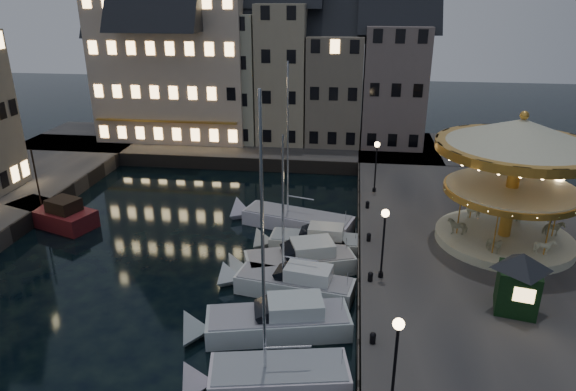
# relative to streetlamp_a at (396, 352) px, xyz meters

# --- Properties ---
(ground) EXTENTS (160.00, 160.00, 0.00)m
(ground) POSITION_rel_streetlamp_a_xyz_m (-7.20, 9.00, -4.02)
(ground) COLOR black
(ground) RESTS_ON ground
(quay_east) EXTENTS (16.00, 56.00, 1.30)m
(quay_east) POSITION_rel_streetlamp_a_xyz_m (6.80, 15.00, -3.37)
(quay_east) COLOR #474442
(quay_east) RESTS_ON ground
(quay_north) EXTENTS (44.00, 12.00, 1.30)m
(quay_north) POSITION_rel_streetlamp_a_xyz_m (-15.20, 37.00, -3.37)
(quay_north) COLOR #474442
(quay_north) RESTS_ON ground
(quaywall_e) EXTENTS (0.15, 44.00, 1.30)m
(quaywall_e) POSITION_rel_streetlamp_a_xyz_m (-1.20, 15.00, -3.37)
(quaywall_e) COLOR #47423A
(quaywall_e) RESTS_ON ground
(quaywall_n) EXTENTS (48.00, 0.15, 1.30)m
(quaywall_n) POSITION_rel_streetlamp_a_xyz_m (-13.20, 31.00, -3.37)
(quaywall_n) COLOR #47423A
(quaywall_n) RESTS_ON ground
(streetlamp_a) EXTENTS (0.44, 0.44, 4.17)m
(streetlamp_a) POSITION_rel_streetlamp_a_xyz_m (0.00, 0.00, 0.00)
(streetlamp_a) COLOR black
(streetlamp_a) RESTS_ON quay_east
(streetlamp_b) EXTENTS (0.44, 0.44, 4.17)m
(streetlamp_b) POSITION_rel_streetlamp_a_xyz_m (0.00, 10.00, 0.00)
(streetlamp_b) COLOR black
(streetlamp_b) RESTS_ON quay_east
(streetlamp_c) EXTENTS (0.44, 0.44, 4.17)m
(streetlamp_c) POSITION_rel_streetlamp_a_xyz_m (0.00, 23.50, 0.00)
(streetlamp_c) COLOR black
(streetlamp_c) RESTS_ON quay_east
(streetlamp_d) EXTENTS (0.44, 0.44, 4.17)m
(streetlamp_d) POSITION_rel_streetlamp_a_xyz_m (11.30, 17.00, 0.00)
(streetlamp_d) COLOR black
(streetlamp_d) RESTS_ON quay_east
(bollard_a) EXTENTS (0.30, 0.30, 0.57)m
(bollard_a) POSITION_rel_streetlamp_a_xyz_m (-0.60, 4.00, -2.41)
(bollard_a) COLOR black
(bollard_a) RESTS_ON quay_east
(bollard_b) EXTENTS (0.30, 0.30, 0.57)m
(bollard_b) POSITION_rel_streetlamp_a_xyz_m (-0.60, 9.50, -2.41)
(bollard_b) COLOR black
(bollard_b) RESTS_ON quay_east
(bollard_c) EXTENTS (0.30, 0.30, 0.57)m
(bollard_c) POSITION_rel_streetlamp_a_xyz_m (-0.60, 14.50, -2.41)
(bollard_c) COLOR black
(bollard_c) RESTS_ON quay_east
(bollard_d) EXTENTS (0.30, 0.30, 0.57)m
(bollard_d) POSITION_rel_streetlamp_a_xyz_m (-0.60, 20.00, -2.41)
(bollard_d) COLOR black
(bollard_d) RESTS_ON quay_east
(townhouse_na) EXTENTS (5.50, 8.00, 12.80)m
(townhouse_na) POSITION_rel_streetlamp_a_xyz_m (-26.70, 39.00, 3.76)
(townhouse_na) COLOR gray
(townhouse_na) RESTS_ON quay_north
(townhouse_nb) EXTENTS (6.16, 8.00, 13.80)m
(townhouse_nb) POSITION_rel_streetlamp_a_xyz_m (-21.25, 39.00, 4.26)
(townhouse_nb) COLOR gray
(townhouse_nb) RESTS_ON quay_north
(townhouse_nc) EXTENTS (6.82, 8.00, 14.80)m
(townhouse_nc) POSITION_rel_streetlamp_a_xyz_m (-15.20, 39.00, 4.76)
(townhouse_nc) COLOR #A7A98F
(townhouse_nc) RESTS_ON quay_north
(townhouse_nd) EXTENTS (5.50, 8.00, 15.80)m
(townhouse_nd) POSITION_rel_streetlamp_a_xyz_m (-9.45, 39.00, 5.26)
(townhouse_nd) COLOR #9E9379
(townhouse_nd) RESTS_ON quay_north
(townhouse_ne) EXTENTS (6.16, 8.00, 12.80)m
(townhouse_ne) POSITION_rel_streetlamp_a_xyz_m (-4.00, 39.00, 3.76)
(townhouse_ne) COLOR slate
(townhouse_ne) RESTS_ON quay_north
(townhouse_nf) EXTENTS (6.82, 8.00, 13.80)m
(townhouse_nf) POSITION_rel_streetlamp_a_xyz_m (2.05, 39.00, 4.26)
(townhouse_nf) COLOR slate
(townhouse_nf) RESTS_ON quay_north
(hotel_corner) EXTENTS (17.60, 9.00, 16.80)m
(hotel_corner) POSITION_rel_streetlamp_a_xyz_m (-21.20, 39.00, 5.76)
(hotel_corner) COLOR beige
(hotel_corner) RESTS_ON quay_north
(motorboat_a) EXTENTS (7.27, 3.53, 12.00)m
(motorboat_a) POSITION_rel_streetlamp_a_xyz_m (-5.23, 1.94, -3.48)
(motorboat_a) COLOR silver
(motorboat_a) RESTS_ON ground
(motorboat_b) EXTENTS (8.43, 4.10, 2.15)m
(motorboat_b) POSITION_rel_streetlamp_a_xyz_m (-5.68, 5.86, -3.37)
(motorboat_b) COLOR silver
(motorboat_b) RESTS_ON ground
(motorboat_c) EXTENTS (7.90, 3.22, 10.44)m
(motorboat_c) POSITION_rel_streetlamp_a_xyz_m (-5.27, 9.66, -3.34)
(motorboat_c) COLOR silver
(motorboat_c) RESTS_ON ground
(motorboat_d) EXTENTS (7.79, 4.79, 2.15)m
(motorboat_d) POSITION_rel_streetlamp_a_xyz_m (-5.27, 12.27, -3.38)
(motorboat_d) COLOR silver
(motorboat_d) RESTS_ON ground
(motorboat_e) EXTENTS (7.08, 2.35, 2.15)m
(motorboat_e) POSITION_rel_streetlamp_a_xyz_m (-4.54, 15.06, -3.38)
(motorboat_e) COLOR beige
(motorboat_e) RESTS_ON ground
(motorboat_f) EXTENTS (9.20, 4.71, 12.27)m
(motorboat_f) POSITION_rel_streetlamp_a_xyz_m (-6.24, 18.86, -3.49)
(motorboat_f) COLOR silver
(motorboat_f) RESTS_ON ground
(red_fishing_boat) EXTENTS (7.64, 4.81, 5.87)m
(red_fishing_boat) POSITION_rel_streetlamp_a_xyz_m (-24.04, 17.03, -3.32)
(red_fishing_boat) COLOR maroon
(red_fishing_boat) RESTS_ON ground
(carousel) EXTENTS (9.80, 9.80, 8.57)m
(carousel) POSITION_rel_streetlamp_a_xyz_m (8.01, 15.43, 2.93)
(carousel) COLOR beige
(carousel) RESTS_ON quay_east
(ticket_kiosk) EXTENTS (3.10, 3.10, 3.63)m
(ticket_kiosk) POSITION_rel_streetlamp_a_xyz_m (6.61, 7.65, -0.56)
(ticket_kiosk) COLOR black
(ticket_kiosk) RESTS_ON quay_east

